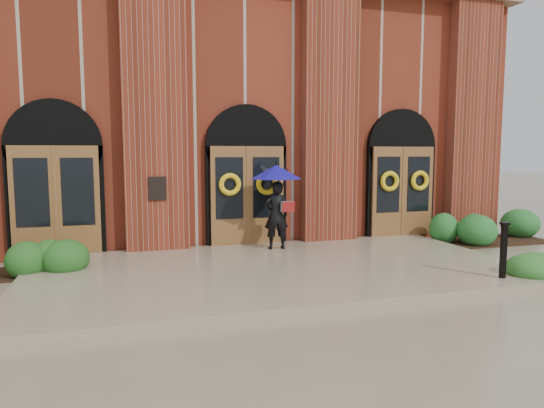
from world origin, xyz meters
name	(u,v)px	position (x,y,z in m)	size (l,w,h in m)	color
ground	(280,275)	(0.00, 0.00, 0.00)	(90.00, 90.00, 0.00)	gray
landing	(278,270)	(0.00, 0.15, 0.07)	(10.00, 5.30, 0.15)	tan
church_building	(207,125)	(0.00, 8.78, 3.50)	(16.20, 12.53, 7.00)	maroon
man_with_umbrella	(276,190)	(0.51, 1.90, 1.58)	(1.38, 1.38, 2.04)	black
metal_post	(504,249)	(3.75, -1.98, 0.70)	(0.17, 0.17, 1.05)	black
hedge_wall_left	(14,258)	(-5.20, 1.61, 0.36)	(2.77, 1.11, 0.71)	#21511B
hedge_wall_right	(488,228)	(6.66, 1.76, 0.40)	(3.13, 1.25, 0.80)	#216026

